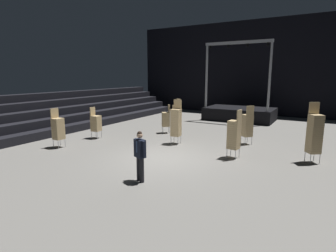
{
  "coord_description": "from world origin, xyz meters",
  "views": [
    {
      "loc": [
        5.75,
        -9.33,
        3.44
      ],
      "look_at": [
        0.28,
        -0.05,
        1.4
      ],
      "focal_mm": 29.02,
      "sensor_mm": 36.0,
      "label": 1
    }
  ],
  "objects_px": {
    "man_with_tie": "(140,154)",
    "stage_riser": "(239,112)",
    "chair_stack_front_left": "(247,125)",
    "chair_stack_mid_right": "(166,119)",
    "chair_stack_rear_right": "(234,134)",
    "chair_stack_rear_centre": "(96,123)",
    "chair_stack_mid_left": "(176,110)",
    "chair_stack_front_right": "(176,122)",
    "chair_stack_mid_centre": "(315,133)",
    "chair_stack_rear_left": "(58,128)"
  },
  "relations": [
    {
      "from": "man_with_tie",
      "to": "chair_stack_rear_left",
      "type": "distance_m",
      "value": 6.07
    },
    {
      "from": "chair_stack_rear_right",
      "to": "stage_riser",
      "type": "bearing_deg",
      "value": 21.26
    },
    {
      "from": "chair_stack_mid_left",
      "to": "chair_stack_rear_left",
      "type": "xyz_separation_m",
      "value": [
        -1.42,
        -9.14,
        0.08
      ]
    },
    {
      "from": "chair_stack_mid_right",
      "to": "chair_stack_front_left",
      "type": "bearing_deg",
      "value": -131.7
    },
    {
      "from": "chair_stack_front_left",
      "to": "chair_stack_mid_left",
      "type": "xyz_separation_m",
      "value": [
        -6.18,
        3.96,
        -0.13
      ]
    },
    {
      "from": "chair_stack_mid_left",
      "to": "chair_stack_mid_centre",
      "type": "distance_m",
      "value": 10.77
    },
    {
      "from": "chair_stack_front_left",
      "to": "chair_stack_rear_right",
      "type": "distance_m",
      "value": 2.6
    },
    {
      "from": "chair_stack_mid_left",
      "to": "chair_stack_rear_left",
      "type": "relative_size",
      "value": 0.91
    },
    {
      "from": "man_with_tie",
      "to": "chair_stack_mid_centre",
      "type": "xyz_separation_m",
      "value": [
        4.73,
        5.03,
        0.25
      ]
    },
    {
      "from": "stage_riser",
      "to": "chair_stack_front_left",
      "type": "distance_m",
      "value": 7.59
    },
    {
      "from": "chair_stack_mid_left",
      "to": "chair_stack_mid_right",
      "type": "xyz_separation_m",
      "value": [
        1.32,
        -3.71,
        0.0
      ]
    },
    {
      "from": "chair_stack_front_right",
      "to": "chair_stack_rear_left",
      "type": "height_order",
      "value": "chair_stack_front_right"
    },
    {
      "from": "man_with_tie",
      "to": "chair_stack_rear_centre",
      "type": "height_order",
      "value": "chair_stack_rear_centre"
    },
    {
      "from": "chair_stack_front_left",
      "to": "chair_stack_rear_right",
      "type": "bearing_deg",
      "value": -135.29
    },
    {
      "from": "chair_stack_rear_left",
      "to": "chair_stack_rear_right",
      "type": "bearing_deg",
      "value": 110.68
    },
    {
      "from": "chair_stack_front_right",
      "to": "chair_stack_rear_centre",
      "type": "xyz_separation_m",
      "value": [
        -4.36,
        -1.16,
        -0.25
      ]
    },
    {
      "from": "chair_stack_mid_left",
      "to": "chair_stack_mid_centre",
      "type": "bearing_deg",
      "value": 173.36
    },
    {
      "from": "chair_stack_mid_right",
      "to": "chair_stack_mid_left",
      "type": "bearing_deg",
      "value": -19.09
    },
    {
      "from": "chair_stack_rear_right",
      "to": "man_with_tie",
      "type": "bearing_deg",
      "value": 162.22
    },
    {
      "from": "chair_stack_front_left",
      "to": "chair_stack_rear_left",
      "type": "xyz_separation_m",
      "value": [
        -7.6,
        -5.18,
        -0.04
      ]
    },
    {
      "from": "chair_stack_rear_centre",
      "to": "chair_stack_rear_right",
      "type": "bearing_deg",
      "value": 84.88
    },
    {
      "from": "chair_stack_front_left",
      "to": "chair_stack_front_right",
      "type": "height_order",
      "value": "chair_stack_front_right"
    },
    {
      "from": "chair_stack_front_left",
      "to": "chair_stack_mid_right",
      "type": "xyz_separation_m",
      "value": [
        -4.86,
        0.25,
        -0.13
      ]
    },
    {
      "from": "chair_stack_front_left",
      "to": "chair_stack_mid_right",
      "type": "bearing_deg",
      "value": 128.84
    },
    {
      "from": "chair_stack_mid_left",
      "to": "chair_stack_rear_right",
      "type": "relative_size",
      "value": 0.83
    },
    {
      "from": "man_with_tie",
      "to": "stage_riser",
      "type": "bearing_deg",
      "value": -64.18
    },
    {
      "from": "chair_stack_mid_centre",
      "to": "chair_stack_rear_centre",
      "type": "bearing_deg",
      "value": -27.83
    },
    {
      "from": "chair_stack_front_left",
      "to": "chair_stack_rear_centre",
      "type": "bearing_deg",
      "value": 152.8
    },
    {
      "from": "stage_riser",
      "to": "man_with_tie",
      "type": "relative_size",
      "value": 3.42
    },
    {
      "from": "stage_riser",
      "to": "chair_stack_mid_centre",
      "type": "relative_size",
      "value": 2.4
    },
    {
      "from": "chair_stack_front_right",
      "to": "chair_stack_rear_centre",
      "type": "relative_size",
      "value": 1.3
    },
    {
      "from": "chair_stack_rear_right",
      "to": "chair_stack_rear_centre",
      "type": "height_order",
      "value": "chair_stack_rear_right"
    },
    {
      "from": "chair_stack_front_left",
      "to": "chair_stack_mid_right",
      "type": "relative_size",
      "value": 1.15
    },
    {
      "from": "chair_stack_front_left",
      "to": "chair_stack_rear_centre",
      "type": "xyz_separation_m",
      "value": [
        -7.47,
        -2.86,
        -0.13
      ]
    },
    {
      "from": "stage_riser",
      "to": "chair_stack_rear_centre",
      "type": "relative_size",
      "value": 3.36
    },
    {
      "from": "stage_riser",
      "to": "chair_stack_mid_centre",
      "type": "distance_m",
      "value": 10.36
    },
    {
      "from": "chair_stack_front_right",
      "to": "chair_stack_mid_left",
      "type": "height_order",
      "value": "chair_stack_front_right"
    },
    {
      "from": "stage_riser",
      "to": "chair_stack_mid_right",
      "type": "distance_m",
      "value": 7.35
    },
    {
      "from": "chair_stack_front_right",
      "to": "chair_stack_rear_centre",
      "type": "bearing_deg",
      "value": 9.19
    },
    {
      "from": "chair_stack_rear_left",
      "to": "chair_stack_rear_centre",
      "type": "bearing_deg",
      "value": 178.84
    },
    {
      "from": "man_with_tie",
      "to": "chair_stack_front_left",
      "type": "relative_size",
      "value": 0.85
    },
    {
      "from": "stage_riser",
      "to": "chair_stack_mid_left",
      "type": "height_order",
      "value": "stage_riser"
    },
    {
      "from": "stage_riser",
      "to": "chair_stack_front_right",
      "type": "distance_m",
      "value": 8.93
    },
    {
      "from": "man_with_tie",
      "to": "chair_stack_mid_left",
      "type": "xyz_separation_m",
      "value": [
        -4.47,
        10.61,
        -0.09
      ]
    },
    {
      "from": "chair_stack_front_right",
      "to": "chair_stack_rear_right",
      "type": "bearing_deg",
      "value": 158.92
    },
    {
      "from": "man_with_tie",
      "to": "chair_stack_front_left",
      "type": "height_order",
      "value": "chair_stack_front_left"
    },
    {
      "from": "chair_stack_mid_right",
      "to": "chair_stack_mid_centre",
      "type": "bearing_deg",
      "value": -142.07
    },
    {
      "from": "chair_stack_front_left",
      "to": "chair_stack_rear_left",
      "type": "bearing_deg",
      "value": 166.08
    },
    {
      "from": "chair_stack_mid_centre",
      "to": "chair_stack_rear_left",
      "type": "height_order",
      "value": "chair_stack_mid_centre"
    },
    {
      "from": "chair_stack_front_left",
      "to": "chair_stack_rear_left",
      "type": "height_order",
      "value": "chair_stack_front_left"
    }
  ]
}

